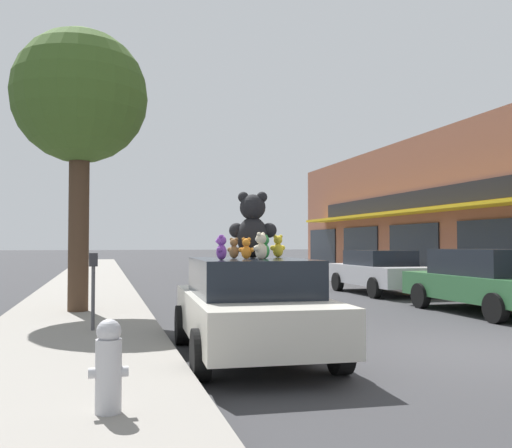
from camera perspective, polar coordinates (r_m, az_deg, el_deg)
The scene contains 15 objects.
ground_plane at distance 9.12m, azimuth 21.10°, elevation -11.92°, with size 260.00×260.00×0.00m, color #333335.
sidewalk_near at distance 7.43m, azimuth -18.94°, elevation -13.61°, with size 2.91×90.00×0.17m.
plush_art_car at distance 8.09m, azimuth -0.52°, elevation -8.11°, with size 2.06×4.10×1.38m.
teddy_bear_giant at distance 8.45m, azimuth -0.34°, elevation -0.21°, with size 0.75×0.53×0.98m.
teddy_bear_green at distance 8.23m, azimuth 0.86°, elevation -2.31°, with size 0.22×0.25×0.34m.
teddy_bear_cream at distance 7.48m, azimuth 0.49°, elevation -2.27°, with size 0.25×0.24×0.36m.
teddy_bear_orange at distance 7.94m, azimuth -0.98°, elevation -2.48°, with size 0.22×0.18×0.30m.
teddy_bear_yellow at distance 8.87m, azimuth 2.20°, elevation -2.26°, with size 0.26×0.17×0.35m.
teddy_bear_brown at distance 8.24m, azimuth -2.21°, elevation -2.45°, with size 0.21×0.20×0.30m.
teddy_bear_purple at distance 7.45m, azimuth -3.49°, elevation -2.39°, with size 0.18×0.25×0.33m.
parked_car_far_center at distance 14.04m, azimuth 22.23°, elevation -5.20°, with size 2.00×4.48×1.46m.
parked_car_far_right at distance 18.52m, azimuth 12.25°, elevation -4.60°, with size 1.92×4.34×1.37m.
street_tree at distance 13.03m, azimuth -17.19°, elevation 11.81°, with size 2.86×2.86×6.01m.
fire_hydrant at distance 5.13m, azimuth -14.53°, elevation -13.56°, with size 0.33×0.22×0.79m.
parking_meter at distance 9.82m, azimuth -15.97°, elevation -5.50°, with size 0.14×0.10×1.27m.
Camera 1 is at (-5.28, -7.26, 1.60)m, focal length 40.00 mm.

